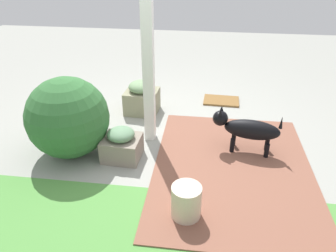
{
  "coord_description": "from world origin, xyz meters",
  "views": [
    {
      "loc": [
        -0.49,
        3.6,
        2.28
      ],
      "look_at": [
        -0.04,
        0.12,
        0.27
      ],
      "focal_mm": 34.48,
      "sensor_mm": 36.0,
      "label": 1
    }
  ],
  "objects_px": {
    "ceramic_urn": "(186,202)",
    "porch_pillar": "(148,66)",
    "round_shrub": "(68,118)",
    "stone_planter_nearest": "(142,98)",
    "dog": "(247,129)",
    "stone_planter_mid": "(122,145)",
    "doormat": "(221,101)",
    "terracotta_pot_spiky": "(74,101)"
  },
  "relations": [
    {
      "from": "ceramic_urn",
      "to": "porch_pillar",
      "type": "bearing_deg",
      "value": -66.78
    },
    {
      "from": "round_shrub",
      "to": "ceramic_urn",
      "type": "height_order",
      "value": "round_shrub"
    },
    {
      "from": "stone_planter_nearest",
      "to": "dog",
      "type": "xyz_separation_m",
      "value": [
        -1.48,
        0.9,
        0.09
      ]
    },
    {
      "from": "stone_planter_mid",
      "to": "doormat",
      "type": "bearing_deg",
      "value": -124.66
    },
    {
      "from": "ceramic_urn",
      "to": "stone_planter_nearest",
      "type": "bearing_deg",
      "value": -68.07
    },
    {
      "from": "terracotta_pot_spiky",
      "to": "dog",
      "type": "height_order",
      "value": "dog"
    },
    {
      "from": "dog",
      "to": "stone_planter_mid",
      "type": "bearing_deg",
      "value": 12.57
    },
    {
      "from": "terracotta_pot_spiky",
      "to": "dog",
      "type": "distance_m",
      "value": 2.53
    },
    {
      "from": "stone_planter_nearest",
      "to": "dog",
      "type": "distance_m",
      "value": 1.73
    },
    {
      "from": "ceramic_urn",
      "to": "doormat",
      "type": "bearing_deg",
      "value": -98.06
    },
    {
      "from": "stone_planter_nearest",
      "to": "terracotta_pot_spiky",
      "type": "distance_m",
      "value": 1.0
    },
    {
      "from": "stone_planter_mid",
      "to": "ceramic_urn",
      "type": "distance_m",
      "value": 1.2
    },
    {
      "from": "stone_planter_nearest",
      "to": "ceramic_urn",
      "type": "height_order",
      "value": "stone_planter_nearest"
    },
    {
      "from": "porch_pillar",
      "to": "dog",
      "type": "distance_m",
      "value": 1.4
    },
    {
      "from": "porch_pillar",
      "to": "stone_planter_mid",
      "type": "xyz_separation_m",
      "value": [
        0.26,
        0.49,
        -0.82
      ]
    },
    {
      "from": "stone_planter_mid",
      "to": "terracotta_pot_spiky",
      "type": "relative_size",
      "value": 0.93
    },
    {
      "from": "stone_planter_nearest",
      "to": "stone_planter_mid",
      "type": "distance_m",
      "value": 1.23
    },
    {
      "from": "stone_planter_nearest",
      "to": "terracotta_pot_spiky",
      "type": "relative_size",
      "value": 1.03
    },
    {
      "from": "stone_planter_nearest",
      "to": "dog",
      "type": "relative_size",
      "value": 0.62
    },
    {
      "from": "dog",
      "to": "doormat",
      "type": "distance_m",
      "value": 1.48
    },
    {
      "from": "stone_planter_mid",
      "to": "round_shrub",
      "type": "bearing_deg",
      "value": -3.17
    },
    {
      "from": "porch_pillar",
      "to": "round_shrub",
      "type": "height_order",
      "value": "porch_pillar"
    },
    {
      "from": "terracotta_pot_spiky",
      "to": "ceramic_urn",
      "type": "bearing_deg",
      "value": 134.68
    },
    {
      "from": "stone_planter_mid",
      "to": "ceramic_urn",
      "type": "xyz_separation_m",
      "value": [
        -0.84,
        0.86,
        -0.01
      ]
    },
    {
      "from": "terracotta_pot_spiky",
      "to": "doormat",
      "type": "xyz_separation_m",
      "value": [
        -2.18,
        -0.78,
        -0.22
      ]
    },
    {
      "from": "stone_planter_mid",
      "to": "dog",
      "type": "relative_size",
      "value": 0.56
    },
    {
      "from": "stone_planter_nearest",
      "to": "doormat",
      "type": "distance_m",
      "value": 1.34
    },
    {
      "from": "round_shrub",
      "to": "terracotta_pot_spiky",
      "type": "xyz_separation_m",
      "value": [
        0.34,
        -0.93,
        -0.25
      ]
    },
    {
      "from": "ceramic_urn",
      "to": "round_shrub",
      "type": "bearing_deg",
      "value": -31.37
    },
    {
      "from": "porch_pillar",
      "to": "stone_planter_mid",
      "type": "distance_m",
      "value": 0.99
    },
    {
      "from": "dog",
      "to": "ceramic_urn",
      "type": "xyz_separation_m",
      "value": [
        0.63,
        1.19,
        -0.15
      ]
    },
    {
      "from": "dog",
      "to": "stone_planter_nearest",
      "type": "bearing_deg",
      "value": -31.35
    },
    {
      "from": "porch_pillar",
      "to": "doormat",
      "type": "distance_m",
      "value": 1.86
    },
    {
      "from": "porch_pillar",
      "to": "doormat",
      "type": "bearing_deg",
      "value": -127.22
    },
    {
      "from": "dog",
      "to": "doormat",
      "type": "xyz_separation_m",
      "value": [
        0.26,
        -1.42,
        -0.31
      ]
    },
    {
      "from": "porch_pillar",
      "to": "stone_planter_mid",
      "type": "bearing_deg",
      "value": 62.58
    },
    {
      "from": "round_shrub",
      "to": "dog",
      "type": "relative_size",
      "value": 1.19
    },
    {
      "from": "stone_planter_nearest",
      "to": "round_shrub",
      "type": "bearing_deg",
      "value": 62.02
    },
    {
      "from": "stone_planter_mid",
      "to": "ceramic_urn",
      "type": "relative_size",
      "value": 1.31
    },
    {
      "from": "porch_pillar",
      "to": "ceramic_urn",
      "type": "xyz_separation_m",
      "value": [
        -0.58,
        1.36,
        -0.83
      ]
    },
    {
      "from": "stone_planter_mid",
      "to": "dog",
      "type": "height_order",
      "value": "dog"
    },
    {
      "from": "dog",
      "to": "doormat",
      "type": "height_order",
      "value": "dog"
    }
  ]
}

